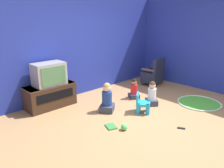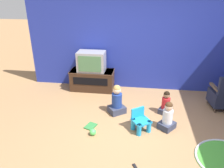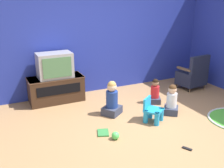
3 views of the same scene
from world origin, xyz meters
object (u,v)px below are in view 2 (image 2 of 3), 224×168
Objects in this scene: child_watching_right at (166,104)px; toy_ball at (93,132)px; child_watching_left at (117,101)px; book at (91,126)px; tv_cabinet at (92,80)px; child_watching_center at (168,117)px; remote_control at (135,167)px; yellow_kid_chair at (140,122)px; television at (91,61)px.

child_watching_right is 1.77m from toy_ball.
child_watching_left reaches higher than book.
tv_cabinet is 2.46m from child_watching_center.
child_watching_center reaches higher than book.
child_watching_center is 1.31m from remote_control.
book is (-0.46, -0.63, -0.28)m from child_watching_left.
tv_cabinet is at bearing 31.45° from book.
yellow_kid_chair is 3.47× the size of toy_ball.
child_watching_right is at bearing 18.02° from yellow_kid_chair.
child_watching_center is at bearing -63.56° from book.
book reaches higher than remote_control.
child_watching_left reaches higher than child_watching_center.
child_watching_left is 1.09m from child_watching_right.
child_watching_left is 0.98m from toy_ball.
remote_control is at bearing -171.45° from child_watching_right.
television is 2.21m from child_watching_right.
tv_cabinet is at bearing 90.00° from television.
tv_cabinet is at bearing 92.78° from yellow_kid_chair.
tv_cabinet is 3.98× the size of book.
child_watching_center is 1.50m from toy_ball.
television is 2.44× the size of book.
child_watching_right is 4.19× the size of toy_ball.
television is 1.61× the size of yellow_kid_chair.
book is at bearing -162.40° from child_watching_left.
toy_ball is (-1.45, -1.01, -0.17)m from child_watching_right.
child_watching_center is 3.90× the size of remote_control.
television reaches higher than book.
child_watching_center is at bearing -21.03° from yellow_kid_chair.
toy_ball is at bearing 146.52° from child_watching_center.
tv_cabinet is 2.07m from toy_ball.
tv_cabinet reaches higher than remote_control.
yellow_kid_chair reaches higher than toy_ball.
tv_cabinet is 2.63× the size of yellow_kid_chair.
child_watching_left is at bearing -54.52° from tv_cabinet.
television is 2.18m from toy_ball.
child_watching_right is (1.89, -0.98, -0.58)m from television.
child_watching_left reaches higher than remote_control.
child_watching_right reaches higher than yellow_kid_chair.
child_watching_center is 0.60m from child_watching_right.
tv_cabinet is 3.05m from remote_control.
television is 1.20× the size of child_watching_center.
toy_ball is at bearing -137.66° from book.
child_watching_center is at bearing -40.46° from tv_cabinet.
television is 4.69× the size of remote_control.
toy_ball is (-0.90, -0.29, -0.12)m from yellow_kid_chair.
television is at bearing -2.11° from remote_control.
yellow_kid_chair is at bearing 170.60° from child_watching_right.
television reaches higher than toy_ball.
child_watching_right is (0.02, 0.60, -0.03)m from child_watching_center.
child_watching_right is 3.52× the size of remote_control.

